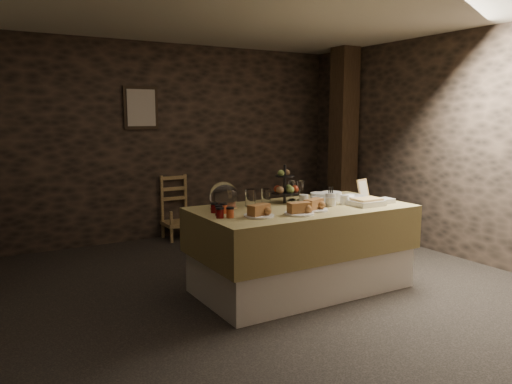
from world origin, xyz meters
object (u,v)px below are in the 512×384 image
fruit_stand (286,188)px  chair (177,211)px  buffet_table (302,242)px  timber_column (343,140)px

fruit_stand → chair: bearing=96.1°
buffet_table → fruit_stand: size_ratio=5.40×
timber_column → fruit_stand: timber_column is taller
chair → buffet_table: bearing=-84.2°
timber_column → fruit_stand: size_ratio=6.93×
buffet_table → fruit_stand: (-0.02, 0.24, 0.49)m
buffet_table → chair: bearing=96.1°
buffet_table → timber_column: size_ratio=0.78×
chair → fruit_stand: fruit_stand is taller
chair → fruit_stand: bearing=-84.2°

